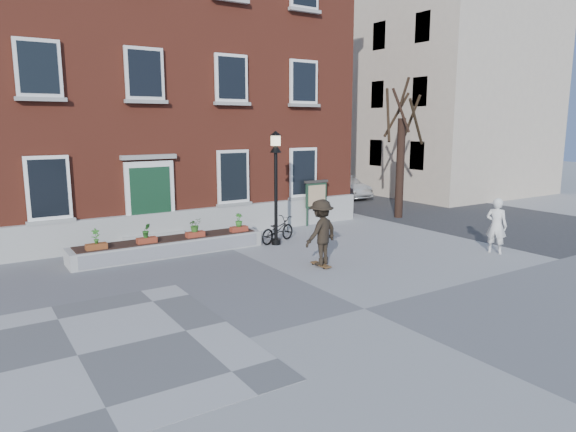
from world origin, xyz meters
TOP-DOWN VIEW (x-y plane):
  - ground at (0.00, 0.00)m, footprint 100.00×100.00m
  - checker_patch at (-6.00, 1.00)m, footprint 6.00×6.00m
  - bicycle at (1.84, 6.77)m, footprint 1.82×1.14m
  - parked_car at (10.85, 14.24)m, footprint 1.46×3.84m
  - bystander at (7.00, 1.61)m, footprint 0.64×0.77m
  - brick_building at (-2.00, 13.98)m, footprint 18.40×10.85m
  - planter_assembly at (-1.99, 7.18)m, footprint 6.20×1.12m
  - bare_tree at (9.01, 8.01)m, footprint 1.83×1.83m
  - side_street at (17.99, 19.78)m, footprint 15.20×36.00m
  - lamp_post at (1.61, 6.50)m, footprint 0.40×0.40m
  - notice_board at (4.86, 8.60)m, footprint 1.10×0.16m
  - skateboarder at (1.25, 3.38)m, footprint 1.40×1.03m

SIDE VIEW (x-z plane):
  - ground at x=0.00m, z-range 0.00..0.00m
  - checker_patch at x=-6.00m, z-range 0.00..0.01m
  - planter_assembly at x=-1.99m, z-range -0.27..0.88m
  - bicycle at x=1.84m, z-range 0.00..0.90m
  - parked_car at x=10.85m, z-range 0.00..1.25m
  - bystander at x=7.00m, z-range 0.00..1.82m
  - skateboarder at x=1.25m, z-range 0.03..2.04m
  - notice_board at x=4.86m, z-range 0.33..2.20m
  - lamp_post at x=1.61m, z-range 0.57..4.50m
  - bare_tree at x=9.01m, z-range -0.29..5.87m
  - brick_building at x=-2.00m, z-range 0.00..12.60m
  - side_street at x=17.99m, z-range -0.23..14.27m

